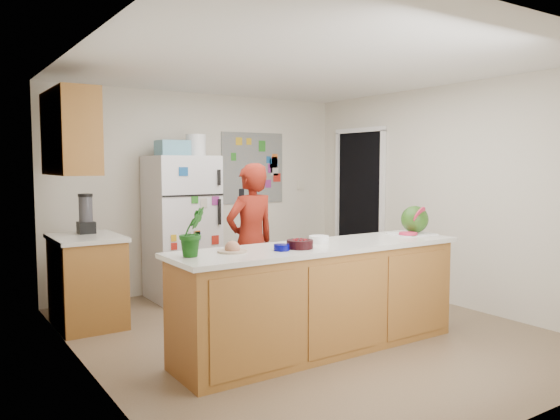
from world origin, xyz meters
TOP-DOWN VIEW (x-y plane):
  - floor at (0.00, 0.00)m, footprint 4.00×4.50m
  - wall_back at (0.00, 2.26)m, footprint 4.00×0.02m
  - wall_left at (-2.01, 0.00)m, footprint 0.02×4.50m
  - wall_right at (2.01, 0.00)m, footprint 0.02×4.50m
  - ceiling at (0.00, 0.00)m, footprint 4.00×4.50m
  - doorway at (1.99, 1.45)m, footprint 0.03×0.85m
  - peninsula_base at (-0.20, -0.50)m, footprint 2.60×0.62m
  - peninsula_top at (-0.20, -0.50)m, footprint 2.68×0.70m
  - side_counter_base at (-1.69, 1.35)m, footprint 0.60×0.80m
  - side_counter_top at (-1.69, 1.35)m, footprint 0.64×0.84m
  - upper_cabinets at (-1.82, 1.30)m, footprint 0.35×1.00m
  - refrigerator at (-0.45, 1.88)m, footprint 0.75×0.70m
  - fridge_top_bin at (-0.55, 1.88)m, footprint 0.35×0.28m
  - photo_collage at (0.75, 2.24)m, footprint 0.95×0.01m
  - person at (-0.22, 0.65)m, footprint 0.63×0.45m
  - blender_appliance at (-1.64, 1.53)m, footprint 0.13×0.13m
  - cutting_board at (0.94, -0.47)m, footprint 0.45×0.37m
  - watermelon at (1.00, -0.45)m, footprint 0.27×0.27m
  - watermelon_slice at (0.84, -0.52)m, footprint 0.17×0.17m
  - cherry_bowl at (-0.47, -0.58)m, footprint 0.24×0.24m
  - white_bowl at (-0.15, -0.40)m, footprint 0.22×0.22m
  - cobalt_bowl at (-0.66, -0.59)m, footprint 0.16×0.16m
  - plate at (-1.02, -0.44)m, footprint 0.28×0.28m
  - paper_towel at (-0.49, -0.53)m, footprint 0.22×0.21m
  - keys at (1.00, -0.58)m, footprint 0.09×0.05m
  - potted_plant at (-1.36, -0.45)m, footprint 0.22×0.19m

SIDE VIEW (x-z plane):
  - floor at x=0.00m, z-range -0.02..0.00m
  - side_counter_base at x=-1.69m, z-range 0.00..0.86m
  - peninsula_base at x=-0.20m, z-range 0.00..0.88m
  - person at x=-0.22m, z-range 0.00..1.61m
  - refrigerator at x=-0.45m, z-range 0.00..1.70m
  - side_counter_top at x=-1.69m, z-range 0.86..0.90m
  - peninsula_top at x=-0.20m, z-range 0.88..0.92m
  - cutting_board at x=0.94m, z-range 0.92..0.93m
  - keys at x=1.00m, z-range 0.92..0.93m
  - plate at x=-1.02m, z-range 0.92..0.94m
  - paper_towel at x=-0.49m, z-range 0.92..0.94m
  - watermelon_slice at x=0.84m, z-range 0.93..0.95m
  - cobalt_bowl at x=-0.66m, z-range 0.92..0.97m
  - white_bowl at x=-0.15m, z-range 0.92..0.98m
  - cherry_bowl at x=-0.47m, z-range 0.92..0.99m
  - doorway at x=1.99m, z-range 0.00..2.04m
  - watermelon at x=1.00m, z-range 0.93..1.20m
  - blender_appliance at x=-1.64m, z-range 0.90..1.28m
  - potted_plant at x=-1.36m, z-range 0.92..1.29m
  - wall_back at x=0.00m, z-range 0.00..2.50m
  - wall_left at x=-2.01m, z-range 0.00..2.50m
  - wall_right at x=2.01m, z-range 0.00..2.50m
  - photo_collage at x=0.75m, z-range 1.08..2.02m
  - fridge_top_bin at x=-0.55m, z-range 1.70..1.88m
  - upper_cabinets at x=-1.82m, z-range 1.50..2.30m
  - ceiling at x=0.00m, z-range 2.50..2.52m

